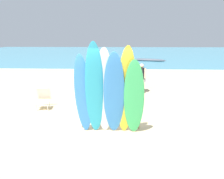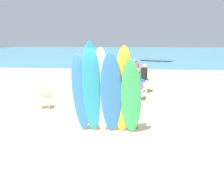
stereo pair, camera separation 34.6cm
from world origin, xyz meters
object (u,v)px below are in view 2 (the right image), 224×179
surfboard_blue_0 (81,95)px  beachgoer_strolling (109,68)px  beachgoer_midbeach (97,65)px  beachgoer_by_water (134,72)px  surfboard_teal_1 (92,90)px  distant_boat (156,60)px  beachgoer_near_rack (138,83)px  surfboard_white_2 (102,93)px  beachgoer_photographing (145,76)px  beach_chair_red (45,97)px  surfboard_rack (109,112)px  surfboard_yellow_4 (123,92)px  surfboard_green_5 (131,99)px  surfboard_blue_3 (111,95)px

surfboard_blue_0 → beachgoer_strolling: size_ratio=1.52×
beachgoer_midbeach → beachgoer_by_water: bearing=25.6°
surfboard_teal_1 → distant_boat: surfboard_teal_1 is taller
beachgoer_near_rack → distant_boat: 16.68m
surfboard_white_2 → beachgoer_photographing: size_ratio=1.78×
surfboard_teal_1 → beach_chair_red: bearing=128.8°
surfboard_rack → surfboard_yellow_4: surfboard_yellow_4 is taller
surfboard_green_5 → beachgoer_strolling: surfboard_green_5 is taller
surfboard_blue_3 → beachgoer_midbeach: 8.22m
surfboard_blue_3 → surfboard_yellow_4: 0.33m
beachgoer_near_rack → beachgoer_strolling: (-1.67, 4.05, 0.06)m
beachgoer_midbeach → beach_chair_red: size_ratio=2.16×
surfboard_rack → distant_boat: (3.37, 19.44, -0.36)m
beachgoer_near_rack → beachgoer_midbeach: 5.08m
beachgoer_strolling → beachgoer_midbeach: 0.86m
surfboard_rack → surfboard_green_5: 1.13m
beachgoer_photographing → beach_chair_red: (-4.06, -2.63, -0.43)m
surfboard_blue_3 → beachgoer_midbeach: bearing=99.5°
surfboard_white_2 → beach_chair_red: bearing=133.7°
surfboard_rack → beach_chair_red: size_ratio=2.28×
surfboard_blue_0 → surfboard_blue_3: 0.88m
surfboard_teal_1 → surfboard_blue_3: size_ratio=1.09×
surfboard_yellow_4 → surfboard_green_5: 0.28m
surfboard_blue_3 → distant_boat: (3.23, 20.10, -1.08)m
beachgoer_by_water → distant_boat: bearing=86.9°
surfboard_blue_3 → distant_boat: 20.38m
surfboard_teal_1 → surfboard_blue_3: surfboard_teal_1 is taller
surfboard_blue_3 → surfboard_rack: bearing=99.9°
surfboard_yellow_4 → distant_boat: surfboard_yellow_4 is taller
surfboard_blue_0 → beachgoer_by_water: (1.55, 5.88, -0.25)m
beachgoer_photographing → beachgoer_midbeach: 4.02m
surfboard_rack → beachgoer_strolling: size_ratio=1.16×
surfboard_white_2 → beachgoer_by_water: 6.01m
surfboard_yellow_4 → beachgoer_midbeach: surfboard_yellow_4 is taller
surfboard_rack → beach_chair_red: bearing=145.5°
surfboard_teal_1 → surfboard_yellow_4: bearing=-2.8°
surfboard_blue_0 → surfboard_white_2: (0.61, -0.04, 0.09)m
beachgoer_by_water → beach_chair_red: size_ratio=2.01×
surfboard_teal_1 → beachgoer_strolling: (-0.32, 7.63, -0.43)m
surfboard_green_5 → surfboard_yellow_4: bearing=174.6°
beachgoer_by_water → beachgoer_midbeach: beachgoer_midbeach is taller
beachgoer_strolling → surfboard_blue_0: bearing=146.9°
surfboard_blue_3 → surfboard_yellow_4: size_ratio=0.95×
beachgoer_strolling → beach_chair_red: size_ratio=1.96×
surfboard_rack → distant_boat: bearing=80.2°
beachgoer_by_water → surfboard_teal_1: bearing=-94.3°
surfboard_blue_0 → beachgoer_by_water: 6.09m
surfboard_blue_3 → beachgoer_midbeach: surfboard_blue_3 is taller
surfboard_blue_0 → surfboard_white_2: surfboard_white_2 is taller
surfboard_blue_3 → surfboard_blue_0: bearing=170.6°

